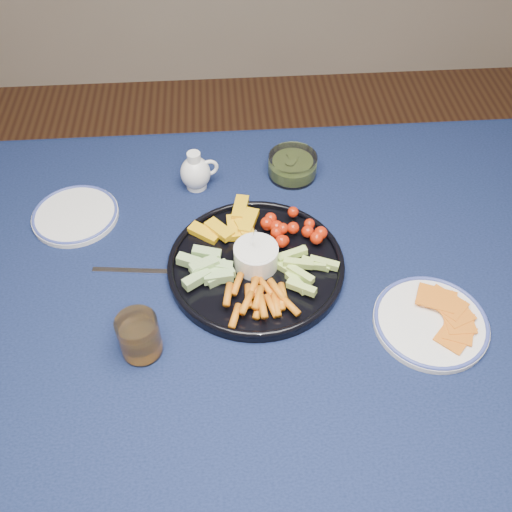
{
  "coord_description": "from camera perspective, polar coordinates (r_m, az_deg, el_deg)",
  "views": [
    {
      "loc": [
        -0.06,
        -0.62,
        1.59
      ],
      "look_at": [
        -0.01,
        0.09,
        0.78
      ],
      "focal_mm": 40.0,
      "sensor_mm": 36.0,
      "label": 1
    }
  ],
  "objects": [
    {
      "name": "crudite_platter",
      "position": [
        1.09,
        -0.11,
        -0.72
      ],
      "size": [
        0.34,
        0.34,
        0.11
      ],
      "color": "black",
      "rests_on": "dining_table"
    },
    {
      "name": "fork_left",
      "position": [
        1.12,
        -10.64,
        -1.54
      ],
      "size": [
        0.19,
        0.04,
        0.0
      ],
      "color": "white",
      "rests_on": "dining_table"
    },
    {
      "name": "cheese_plate",
      "position": [
        1.07,
        17.11,
        -6.24
      ],
      "size": [
        0.2,
        0.2,
        0.02
      ],
      "color": "white",
      "rests_on": "dining_table"
    },
    {
      "name": "juice_tumbler",
      "position": [
        0.99,
        -11.55,
        -8.04
      ],
      "size": [
        0.07,
        0.07,
        0.08
      ],
      "color": "silver",
      "rests_on": "dining_table"
    },
    {
      "name": "pickle_bowl",
      "position": [
        1.29,
        3.66,
        8.93
      ],
      "size": [
        0.11,
        0.11,
        0.05
      ],
      "color": "silver",
      "rests_on": "dining_table"
    },
    {
      "name": "dining_table",
      "position": [
        1.13,
        0.71,
        -7.51
      ],
      "size": [
        1.67,
        1.07,
        0.75
      ],
      "color": "#492C18",
      "rests_on": "ground"
    },
    {
      "name": "side_plate_extra",
      "position": [
        1.26,
        -17.62,
        3.94
      ],
      "size": [
        0.18,
        0.18,
        0.01
      ],
      "color": "white",
      "rests_on": "dining_table"
    },
    {
      "name": "fork_right",
      "position": [
        1.05,
        16.85,
        -8.08
      ],
      "size": [
        0.13,
        0.11,
        0.0
      ],
      "color": "white",
      "rests_on": "dining_table"
    },
    {
      "name": "creamer_pitcher",
      "position": [
        1.26,
        -6.03,
        8.32
      ],
      "size": [
        0.08,
        0.07,
        0.09
      ],
      "color": "white",
      "rests_on": "dining_table"
    }
  ]
}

